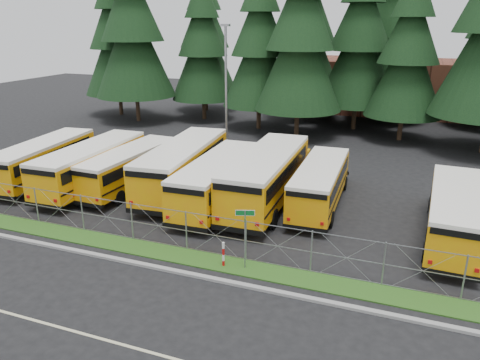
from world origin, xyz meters
name	(u,v)px	position (x,y,z in m)	size (l,w,h in m)	color
ground	(215,244)	(0.00, 0.00, 0.00)	(120.00, 120.00, 0.00)	black
curb	(186,273)	(0.00, -3.10, 0.06)	(50.00, 0.25, 0.12)	gray
grass_verge	(200,259)	(0.00, -1.70, 0.03)	(50.00, 1.40, 0.06)	#1C4E16
road_lane_line	(120,344)	(0.00, -8.00, 0.01)	(50.00, 0.12, 0.01)	beige
chainlink_fence	(206,234)	(0.00, -1.00, 1.00)	(44.00, 0.10, 2.00)	gray
brick_building	(397,86)	(6.00, 40.00, 3.00)	(22.00, 10.00, 6.00)	brown
bus_0	(47,161)	(-14.58, 4.90, 1.37)	(2.47, 10.47, 2.74)	#E6A007
bus_1	(95,166)	(-10.64, 4.92, 1.43)	(2.58, 10.92, 2.86)	#E6A007
bus_2	(132,168)	(-8.30, 5.64, 1.31)	(2.35, 9.97, 2.61)	#E6A007
bus_3	(185,167)	(-4.88, 6.51, 1.55)	(2.78, 11.80, 3.09)	#E6A007
bus_4	(220,181)	(-1.88, 5.14, 1.41)	(2.55, 10.79, 2.83)	#E6A007
bus_5	(269,178)	(0.77, 6.25, 1.58)	(2.85, 12.06, 3.16)	#E6A007
bus_6	(321,185)	(3.78, 6.86, 1.30)	(2.34, 9.92, 2.60)	#E6A007
bus_east	(454,215)	(10.85, 4.71, 1.34)	(2.42, 10.24, 2.68)	#E6A007
street_sign	(245,227)	(2.22, -1.71, 2.03)	(0.80, 0.53, 2.81)	gray
striped_bollard	(223,255)	(1.26, -1.87, 0.60)	(0.11, 0.11, 1.20)	#B20C0C
light_standard	(226,85)	(-6.00, 16.10, 5.50)	(0.70, 0.35, 10.14)	gray
conifer_0	(116,41)	(-23.64, 26.67, 8.19)	(7.40, 7.40, 16.37)	black
conifer_1	(132,32)	(-19.75, 24.21, 9.23)	(8.35, 8.35, 18.47)	black
conifer_2	(203,49)	(-13.46, 27.68, 7.54)	(6.82, 6.82, 15.08)	black
conifer_3	(260,47)	(-6.32, 25.36, 7.92)	(7.16, 7.16, 15.83)	black
conifer_4	(300,40)	(-1.85, 23.21, 8.74)	(7.90, 7.90, 17.47)	black
conifer_5	(360,41)	(2.71, 28.44, 8.49)	(7.68, 7.68, 16.98)	black
conifer_6	(408,55)	(7.29, 25.38, 7.57)	(6.84, 6.84, 15.13)	black
conifer_10	(205,40)	(-15.53, 32.63, 8.17)	(7.38, 7.38, 16.33)	black
conifer_11	(305,32)	(-3.54, 32.21, 9.17)	(8.29, 8.29, 18.33)	black
conifer_12	(393,28)	(5.24, 33.77, 9.64)	(8.72, 8.72, 19.29)	black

